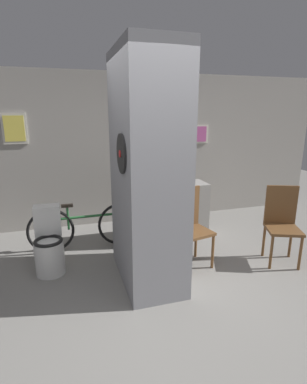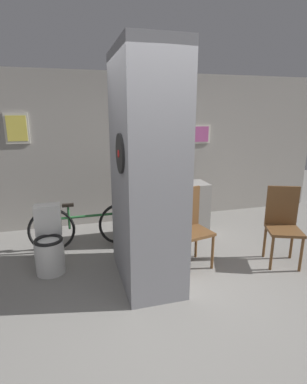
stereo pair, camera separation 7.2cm
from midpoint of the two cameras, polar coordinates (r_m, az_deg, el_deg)
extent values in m
plane|color=gray|center=(3.35, 1.67, -20.60)|extent=(14.00, 14.00, 0.00)
cube|color=gray|center=(5.32, -7.36, 7.89)|extent=(8.00, 0.06, 2.60)
cube|color=beige|center=(5.22, -25.34, 10.87)|extent=(0.36, 0.02, 0.48)
cube|color=#E0CC4C|center=(5.20, -25.36, 10.86)|extent=(0.30, 0.01, 0.39)
cube|color=beige|center=(5.70, 7.94, 10.87)|extent=(0.44, 0.02, 0.34)
cube|color=#B24C8C|center=(5.69, 8.00, 10.86)|extent=(0.36, 0.01, 0.28)
cube|color=gray|center=(3.35, -1.89, 3.82)|extent=(0.63, 1.20, 2.60)
cylinder|color=black|center=(3.01, -6.83, 7.25)|extent=(0.03, 0.40, 0.40)
cylinder|color=red|center=(3.01, -7.11, 7.24)|extent=(0.01, 0.07, 0.07)
cube|color=gray|center=(4.70, 1.36, -3.78)|extent=(1.40, 0.44, 0.87)
cylinder|color=white|center=(4.00, -19.63, -11.70)|extent=(0.36, 0.36, 0.42)
torus|color=black|center=(3.91, -19.92, -8.78)|extent=(0.35, 0.35, 0.04)
cube|color=white|center=(4.07, -20.01, -5.09)|extent=(0.32, 0.20, 0.39)
cylinder|color=brown|center=(3.76, 6.39, -12.41)|extent=(0.04, 0.04, 0.45)
cylinder|color=brown|center=(3.96, 10.69, -11.12)|extent=(0.04, 0.04, 0.45)
cylinder|color=brown|center=(4.02, 3.42, -10.41)|extent=(0.04, 0.04, 0.45)
cylinder|color=brown|center=(4.21, 7.58, -9.33)|extent=(0.04, 0.04, 0.45)
cube|color=brown|center=(3.88, 7.14, -7.55)|extent=(0.49, 0.49, 0.04)
cube|color=brown|center=(3.93, 5.64, -2.84)|extent=(0.41, 0.12, 0.53)
cylinder|color=brown|center=(4.14, 21.05, -10.70)|extent=(0.04, 0.04, 0.45)
cylinder|color=brown|center=(4.25, 25.74, -10.52)|extent=(0.04, 0.04, 0.45)
cylinder|color=brown|center=(4.45, 19.83, -8.74)|extent=(0.04, 0.04, 0.45)
cylinder|color=brown|center=(4.56, 24.21, -8.64)|extent=(0.04, 0.04, 0.45)
cube|color=brown|center=(4.25, 23.04, -6.63)|extent=(0.53, 0.53, 0.04)
cube|color=brown|center=(4.34, 22.68, -2.25)|extent=(0.39, 0.18, 0.53)
torus|color=black|center=(4.50, -19.40, -7.07)|extent=(0.65, 0.04, 0.65)
torus|color=black|center=(4.55, -6.90, -6.05)|extent=(0.65, 0.04, 0.65)
cylinder|color=#266633|center=(4.44, -13.24, -4.58)|extent=(0.90, 0.04, 0.04)
cylinder|color=#266633|center=(4.43, -16.41, -4.83)|extent=(0.03, 0.03, 0.34)
cylinder|color=#266633|center=(4.48, -7.59, -4.11)|extent=(0.03, 0.03, 0.30)
cube|color=black|center=(4.37, -16.59, -2.52)|extent=(0.16, 0.06, 0.04)
cylinder|color=#262626|center=(4.43, -7.66, -2.25)|extent=(0.03, 0.42, 0.03)
cylinder|color=#19598C|center=(4.55, 4.01, 2.38)|extent=(0.08, 0.08, 0.17)
cylinder|color=#19598C|center=(4.52, 4.04, 3.90)|extent=(0.03, 0.03, 0.07)
sphere|color=#333333|center=(4.51, 4.05, 4.49)|extent=(0.04, 0.04, 0.04)
camera|label=1|loc=(0.04, -90.53, -0.14)|focal=28.00mm
camera|label=2|loc=(0.04, 89.47, 0.14)|focal=28.00mm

